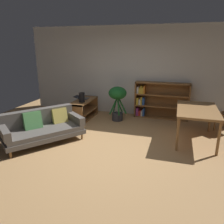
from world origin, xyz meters
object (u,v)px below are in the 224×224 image
(media_console, at_px, (84,110))
(open_laptop, at_px, (82,98))
(desk_speaker, at_px, (82,97))
(bookshelf, at_px, (158,100))
(potted_floor_plant, at_px, (118,98))
(fabric_couch, at_px, (42,127))
(dining_table, at_px, (197,112))

(media_console, distance_m, open_laptop, 0.37)
(media_console, distance_m, desk_speaker, 0.50)
(open_laptop, distance_m, bookshelf, 2.30)
(media_console, relative_size, potted_floor_plant, 1.20)
(fabric_couch, xyz_separation_m, media_console, (0.25, 1.76, -0.07))
(desk_speaker, xyz_separation_m, potted_floor_plant, (0.94, 0.38, -0.03))
(open_laptop, xyz_separation_m, potted_floor_plant, (1.12, -0.01, 0.08))
(desk_speaker, xyz_separation_m, bookshelf, (2.04, 1.02, -0.18))
(open_laptop, distance_m, dining_table, 3.32)
(media_console, height_order, dining_table, dining_table)
(desk_speaker, relative_size, potted_floor_plant, 0.28)
(media_console, height_order, potted_floor_plant, potted_floor_plant)
(media_console, height_order, bookshelf, bookshelf)
(fabric_couch, distance_m, media_console, 1.78)
(fabric_couch, height_order, potted_floor_plant, potted_floor_plant)
(fabric_couch, relative_size, media_console, 1.55)
(desk_speaker, bearing_deg, fabric_couch, -101.66)
(fabric_couch, bearing_deg, media_console, 81.79)
(bookshelf, bearing_deg, dining_table, -55.83)
(desk_speaker, distance_m, potted_floor_plant, 1.02)
(potted_floor_plant, xyz_separation_m, dining_table, (2.09, -0.83, 0.00))
(media_console, bearing_deg, potted_floor_plant, 7.82)
(potted_floor_plant, height_order, dining_table, potted_floor_plant)
(desk_speaker, xyz_separation_m, dining_table, (3.03, -0.45, -0.03))
(open_laptop, height_order, dining_table, dining_table)
(media_console, bearing_deg, bookshelf, 20.19)
(desk_speaker, height_order, bookshelf, bookshelf)
(fabric_couch, height_order, dining_table, dining_table)
(fabric_couch, distance_m, bookshelf, 3.46)
(potted_floor_plant, bearing_deg, fabric_couch, -123.42)
(media_console, distance_m, dining_table, 3.20)
(media_console, bearing_deg, fabric_couch, -98.21)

